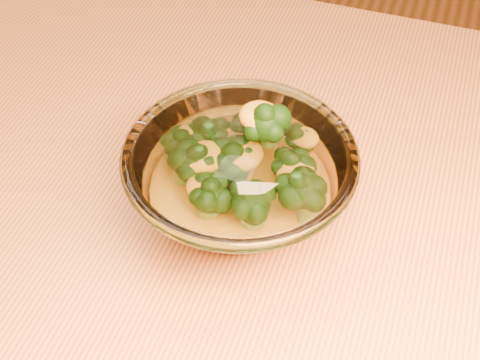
{
  "coord_description": "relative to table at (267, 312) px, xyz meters",
  "views": [
    {
      "loc": [
        0.09,
        -0.34,
        1.22
      ],
      "look_at": [
        -0.04,
        0.03,
        0.8
      ],
      "focal_mm": 50.0,
      "sensor_mm": 36.0,
      "label": 1
    }
  ],
  "objects": [
    {
      "name": "glass_bowl",
      "position": [
        -0.04,
        0.03,
        0.14
      ],
      "size": [
        0.2,
        0.2,
        0.09
      ],
      "color": "white",
      "rests_on": "table"
    },
    {
      "name": "table",
      "position": [
        0.0,
        0.0,
        0.0
      ],
      "size": [
        1.2,
        0.8,
        0.75
      ],
      "color": "#D0803E",
      "rests_on": "ground"
    },
    {
      "name": "broccoli_heap",
      "position": [
        -0.04,
        0.04,
        0.16
      ],
      "size": [
        0.15,
        0.12,
        0.08
      ],
      "color": "black",
      "rests_on": "cheese_sauce"
    },
    {
      "name": "cheese_sauce",
      "position": [
        -0.04,
        0.03,
        0.13
      ],
      "size": [
        0.12,
        0.12,
        0.03
      ],
      "primitive_type": "ellipsoid",
      "color": "orange",
      "rests_on": "glass_bowl"
    }
  ]
}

